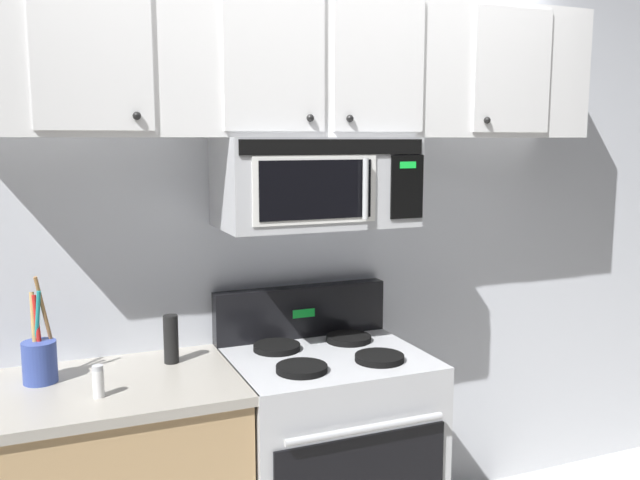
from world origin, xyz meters
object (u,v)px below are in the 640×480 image
at_px(stove_range, 326,458).
at_px(utensil_crock_blue, 40,358).
at_px(over_range_microwave, 315,182).
at_px(pepper_mill, 171,339).
at_px(salt_shaker, 98,382).

bearing_deg(stove_range, utensil_crock_blue, 174.26).
bearing_deg(over_range_microwave, utensil_crock_blue, -179.37).
distance_m(over_range_microwave, pepper_mill, 0.82).
relative_size(stove_range, pepper_mill, 6.06).
height_order(stove_range, over_range_microwave, over_range_microwave).
height_order(utensil_crock_blue, salt_shaker, utensil_crock_blue).
relative_size(utensil_crock_blue, salt_shaker, 3.49).
height_order(stove_range, pepper_mill, stove_range).
bearing_deg(pepper_mill, utensil_crock_blue, -175.53).
distance_m(utensil_crock_blue, salt_shaker, 0.29).
xyz_separation_m(stove_range, salt_shaker, (-0.87, -0.12, 0.49)).
bearing_deg(utensil_crock_blue, salt_shaker, -52.14).
height_order(stove_range, salt_shaker, stove_range).
distance_m(over_range_microwave, utensil_crock_blue, 1.20).
height_order(over_range_microwave, salt_shaker, over_range_microwave).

